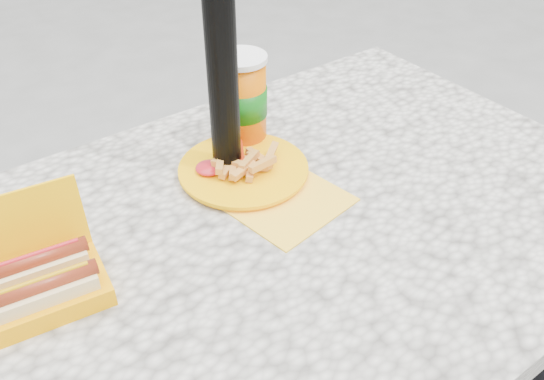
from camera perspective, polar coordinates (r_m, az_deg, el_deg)
picnic_table at (r=1.00m, az=0.92°, el=-7.70°), size 1.20×0.80×0.75m
hotdog_box at (r=0.84m, az=-22.10°, el=-8.50°), size 0.18×0.15×0.14m
fries_plate at (r=1.01m, az=-2.63°, el=1.92°), size 0.23×0.32×0.05m
soda_cup at (r=1.07m, az=-2.97°, el=8.86°), size 0.09×0.09×0.18m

